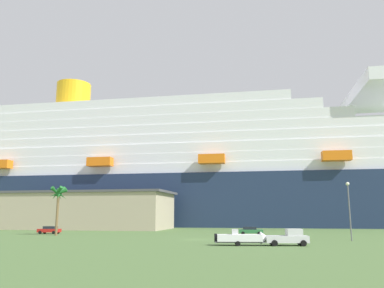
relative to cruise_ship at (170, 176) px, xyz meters
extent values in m
plane|color=#4C6B38|center=(25.91, -36.87, -17.42)|extent=(600.00, 600.00, 0.00)
cube|color=#1E2D4C|center=(-0.50, -0.02, -9.11)|extent=(260.65, 54.79, 16.64)
cube|color=white|center=(-0.50, -0.02, 0.84)|extent=(229.48, 49.65, 3.25)
cube|color=white|center=(-5.66, -0.39, 4.08)|extent=(218.48, 48.42, 3.25)
cube|color=white|center=(-10.83, -0.77, 7.33)|extent=(207.78, 47.40, 3.25)
cube|color=white|center=(-15.99, -1.15, 10.58)|extent=(197.81, 46.09, 3.25)
cube|color=white|center=(-21.15, -1.53, 13.82)|extent=(185.44, 44.67, 3.25)
cube|color=white|center=(-26.31, -1.90, 17.07)|extent=(175.98, 43.55, 3.25)
cube|color=white|center=(-31.47, -2.28, 20.32)|extent=(168.37, 42.74, 3.25)
cube|color=white|center=(-36.63, -2.66, 23.56)|extent=(159.87, 41.66, 3.25)
cylinder|color=yellow|center=(-39.21, -2.85, 31.11)|extent=(13.87, 13.87, 11.85)
cube|color=orange|center=(-17.20, -20.01, 3.11)|extent=(8.21, 3.78, 2.80)
cube|color=orange|center=(18.92, -17.37, 3.11)|extent=(8.21, 3.78, 2.80)
cube|color=orange|center=(55.05, -14.72, 3.11)|extent=(8.21, 3.78, 2.80)
cube|color=#B7A88C|center=(-13.64, -33.51, -12.65)|extent=(46.89, 21.14, 9.55)
cube|color=#4C4C51|center=(-13.64, -33.51, -7.57)|extent=(48.76, 21.99, 0.60)
cube|color=silver|center=(40.79, -75.75, -16.57)|extent=(5.90, 3.16, 0.90)
cube|color=silver|center=(41.78, -75.54, -15.67)|extent=(2.36, 2.23, 0.90)
cube|color=#26333F|center=(42.43, -75.39, -15.76)|extent=(0.46, 1.66, 0.63)
cylinder|color=black|center=(42.49, -74.35, -17.02)|extent=(0.84, 0.45, 0.80)
cylinder|color=black|center=(42.92, -76.31, -17.02)|extent=(0.84, 0.45, 0.80)
cylinder|color=black|center=(38.83, -75.16, -17.02)|extent=(0.84, 0.45, 0.80)
cylinder|color=black|center=(39.26, -77.11, -17.02)|extent=(0.84, 0.45, 0.80)
cube|color=#595960|center=(34.66, -77.10, -16.95)|extent=(6.80, 3.04, 0.16)
cube|color=#595960|center=(38.47, -76.26, -16.95)|extent=(2.13, 0.58, 0.10)
cylinder|color=black|center=(34.17, -76.27, -17.10)|extent=(0.67, 0.35, 0.64)
cylinder|color=black|center=(34.57, -78.07, -17.10)|extent=(0.67, 0.35, 0.64)
cube|color=white|center=(34.66, -77.10, -16.42)|extent=(6.25, 3.09, 0.90)
cone|color=white|center=(37.98, -76.37, -16.42)|extent=(1.53, 1.88, 1.66)
cube|color=silver|center=(34.08, -77.23, -15.62)|extent=(1.00, 1.15, 0.70)
cube|color=black|center=(31.54, -77.79, -16.42)|extent=(0.46, 0.57, 1.10)
cylinder|color=brown|center=(-2.98, -62.78, -13.41)|extent=(0.49, 0.49, 8.02)
cone|color=#1E6628|center=(-2.58, -62.75, -9.30)|extent=(0.90, 3.19, 2.89)
cone|color=#1E6628|center=(-2.73, -62.47, -9.30)|extent=(3.16, 2.74, 2.28)
cone|color=#1E6628|center=(-3.15, -62.42, -9.30)|extent=(3.27, 2.08, 2.68)
cone|color=#1E6628|center=(-3.37, -62.71, -9.30)|extent=(1.20, 3.29, 2.79)
cone|color=#1E6628|center=(-3.11, -63.15, -9.30)|extent=(3.19, 1.71, 2.90)
cone|color=#1E6628|center=(-2.83, -63.15, -9.30)|extent=(3.57, 1.99, 2.04)
sphere|color=#1E6628|center=(-2.98, -62.78, -9.40)|extent=(1.10, 1.10, 1.10)
cylinder|color=slate|center=(50.51, -64.35, -13.11)|extent=(0.20, 0.20, 8.63)
sphere|color=#F9F2CC|center=(50.51, -64.35, -8.54)|extent=(0.56, 0.56, 0.56)
cube|color=#2D723F|center=(33.55, -50.80, -16.74)|extent=(5.00, 2.46, 0.70)
cube|color=#1E232D|center=(33.32, -50.83, -16.12)|extent=(2.88, 1.99, 0.55)
cylinder|color=black|center=(35.00, -49.68, -17.09)|extent=(0.68, 0.31, 0.66)
cylinder|color=black|center=(35.25, -51.49, -17.09)|extent=(0.68, 0.31, 0.66)
cylinder|color=black|center=(31.86, -50.11, -17.09)|extent=(0.68, 0.31, 0.66)
cylinder|color=black|center=(32.11, -51.92, -17.09)|extent=(0.68, 0.31, 0.66)
cube|color=red|center=(-7.90, -57.93, -16.74)|extent=(4.76, 2.43, 0.70)
cube|color=#1E232D|center=(-7.67, -57.90, -16.12)|extent=(2.74, 1.99, 0.55)
cylinder|color=black|center=(-9.28, -59.05, -17.09)|extent=(0.68, 0.30, 0.66)
cylinder|color=black|center=(-9.51, -57.18, -17.09)|extent=(0.68, 0.30, 0.66)
cylinder|color=black|center=(-6.29, -58.68, -17.09)|extent=(0.68, 0.30, 0.66)
cylinder|color=black|center=(-6.52, -56.81, -17.09)|extent=(0.68, 0.30, 0.66)
camera|label=1|loc=(41.44, -129.05, -13.18)|focal=35.27mm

